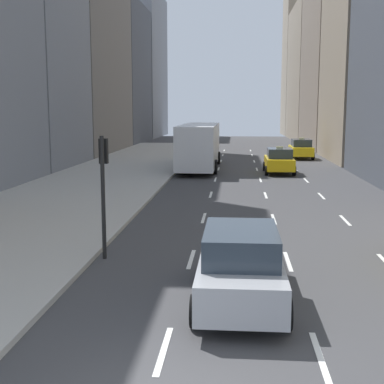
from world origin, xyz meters
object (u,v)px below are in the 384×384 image
Objects in this scene: taxi_lead at (301,149)px; traffic_light_pole at (103,177)px; taxi_third at (279,161)px; sedan_black_near at (240,265)px; city_bus at (199,145)px.

traffic_light_pole reaches higher than taxi_lead.
taxi_lead is 1.00× the size of taxi_third.
taxi_lead is 34.35m from traffic_light_pole.
traffic_light_pole is at bearing 138.93° from sedan_black_near.
city_bus is at bearing 87.28° from traffic_light_pole.
taxi_third is 1.22× the size of traffic_light_pole.
taxi_third is (-2.80, -11.35, 0.00)m from taxi_lead.
city_bus is at bearing 157.00° from taxi_third.
sedan_black_near is at bearing -41.07° from traffic_light_pole.
traffic_light_pole reaches higher than taxi_third.
traffic_light_pole is (-3.95, 3.44, 1.51)m from sedan_black_near.
taxi_lead is at bearing 73.84° from traffic_light_pole.
city_bus is 24.03m from traffic_light_pole.
city_bus is at bearing -133.17° from taxi_lead.
taxi_third is at bearing -103.86° from taxi_lead.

